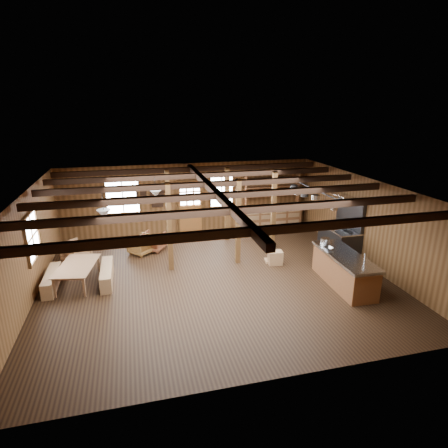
# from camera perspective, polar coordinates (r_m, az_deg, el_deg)

# --- Properties ---
(room) EXTENTS (10.04, 9.04, 2.84)m
(room) POSITION_cam_1_polar(r_m,az_deg,el_deg) (10.86, -1.44, -1.64)
(room) COLOR black
(room) RESTS_ON ground
(ceiling_joists) EXTENTS (9.80, 8.82, 0.18)m
(ceiling_joists) POSITION_cam_1_polar(r_m,az_deg,el_deg) (10.67, -1.70, 5.17)
(ceiling_joists) COLOR black
(ceiling_joists) RESTS_ON ceiling
(timber_posts) EXTENTS (3.95, 2.35, 2.80)m
(timber_posts) POSITION_cam_1_polar(r_m,az_deg,el_deg) (12.90, -1.22, 1.57)
(timber_posts) COLOR #482A14
(timber_posts) RESTS_ON floor
(back_door) EXTENTS (1.02, 0.08, 2.15)m
(back_door) POSITION_cam_1_polar(r_m,az_deg,el_deg) (15.18, -5.13, 2.00)
(back_door) COLOR brown
(back_door) RESTS_ON floor
(window_back_left) EXTENTS (1.32, 0.06, 1.32)m
(window_back_left) POSITION_cam_1_polar(r_m,az_deg,el_deg) (14.85, -15.18, 3.94)
(window_back_left) COLOR white
(window_back_left) RESTS_ON wall_back
(window_back_right) EXTENTS (1.02, 0.06, 1.32)m
(window_back_right) POSITION_cam_1_polar(r_m,az_deg,el_deg) (15.26, -0.37, 4.94)
(window_back_right) COLOR white
(window_back_right) RESTS_ON wall_back
(window_left) EXTENTS (0.14, 1.24, 1.32)m
(window_left) POSITION_cam_1_polar(r_m,az_deg,el_deg) (11.37, -27.26, -1.73)
(window_left) COLOR white
(window_left) RESTS_ON wall_back
(notice_boards) EXTENTS (1.08, 0.03, 0.90)m
(notice_boards) POSITION_cam_1_polar(r_m,az_deg,el_deg) (14.85, -10.94, 4.40)
(notice_boards) COLOR silver
(notice_boards) RESTS_ON wall_back
(back_counter) EXTENTS (2.55, 0.60, 2.45)m
(back_counter) POSITION_cam_1_polar(r_m,az_deg,el_deg) (15.89, 7.24, 1.61)
(back_counter) COLOR brown
(back_counter) RESTS_ON floor
(pendant_lamps) EXTENTS (1.86, 2.36, 0.66)m
(pendant_lamps) POSITION_cam_1_polar(r_m,az_deg,el_deg) (11.33, -13.80, 3.19)
(pendant_lamps) COLOR #29292B
(pendant_lamps) RESTS_ON ceiling
(pot_rack) EXTENTS (0.36, 3.00, 0.42)m
(pot_rack) POSITION_cam_1_polar(r_m,az_deg,el_deg) (12.06, 12.73, 4.39)
(pot_rack) COLOR #29292B
(pot_rack) RESTS_ON ceiling
(kitchen_island) EXTENTS (0.97, 2.53, 1.20)m
(kitchen_island) POSITION_cam_1_polar(r_m,az_deg,el_deg) (11.37, 17.82, -6.63)
(kitchen_island) COLOR brown
(kitchen_island) RESTS_ON floor
(step_stool) EXTENTS (0.55, 0.43, 0.45)m
(step_stool) POSITION_cam_1_polar(r_m,az_deg,el_deg) (12.38, 7.82, -5.10)
(step_stool) COLOR olive
(step_stool) RESTS_ON floor
(commercial_range) EXTENTS (0.84, 1.65, 2.03)m
(commercial_range) POSITION_cam_1_polar(r_m,az_deg,el_deg) (13.53, 17.37, -1.82)
(commercial_range) COLOR #29292B
(commercial_range) RESTS_ON floor
(dining_table) EXTENTS (1.25, 1.86, 0.60)m
(dining_table) POSITION_cam_1_polar(r_m,az_deg,el_deg) (11.70, -21.19, -7.23)
(dining_table) COLOR #895F3E
(dining_table) RESTS_ON floor
(bench_wall) EXTENTS (0.30, 1.62, 0.45)m
(bench_wall) POSITION_cam_1_polar(r_m,az_deg,el_deg) (11.86, -24.77, -7.78)
(bench_wall) COLOR olive
(bench_wall) RESTS_ON floor
(bench_aisle) EXTENTS (0.32, 1.70, 0.47)m
(bench_aisle) POSITION_cam_1_polar(r_m,az_deg,el_deg) (11.64, -17.41, -7.31)
(bench_aisle) COLOR olive
(bench_aisle) RESTS_ON floor
(armchair_a) EXTENTS (1.02, 1.02, 0.67)m
(armchair_a) POSITION_cam_1_polar(r_m,az_deg,el_deg) (13.39, -12.56, -3.06)
(armchair_a) COLOR brown
(armchair_a) RESTS_ON floor
(armchair_b) EXTENTS (0.97, 0.98, 0.66)m
(armchair_b) POSITION_cam_1_polar(r_m,az_deg,el_deg) (13.60, -10.71, -2.62)
(armchair_b) COLOR brown
(armchair_b) RESTS_ON floor
(armchair_c) EXTENTS (1.04, 1.04, 0.68)m
(armchair_c) POSITION_cam_1_polar(r_m,az_deg,el_deg) (13.43, -21.58, -3.85)
(armchair_c) COLOR #9C6E47
(armchair_c) RESTS_ON floor
(counter_pot) EXTENTS (0.29, 0.29, 0.17)m
(counter_pot) POSITION_cam_1_polar(r_m,az_deg,el_deg) (11.85, 15.16, -2.49)
(counter_pot) COLOR #B6B9BD
(counter_pot) RESTS_ON kitchen_island
(bowl) EXTENTS (0.31, 0.31, 0.07)m
(bowl) POSITION_cam_1_polar(r_m,az_deg,el_deg) (11.42, 15.59, -3.59)
(bowl) COLOR silver
(bowl) RESTS_ON kitchen_island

